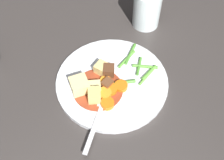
# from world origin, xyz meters

# --- Properties ---
(ground_plane) EXTENTS (3.00, 3.00, 0.00)m
(ground_plane) POSITION_xyz_m (0.00, 0.00, 0.00)
(ground_plane) COLOR #383330
(dinner_plate) EXTENTS (0.27, 0.27, 0.01)m
(dinner_plate) POSITION_xyz_m (0.00, 0.00, 0.01)
(dinner_plate) COLOR white
(dinner_plate) RESTS_ON ground_plane
(stew_sauce) EXTENTS (0.12, 0.12, 0.00)m
(stew_sauce) POSITION_xyz_m (0.04, 0.01, 0.01)
(stew_sauce) COLOR #93381E
(stew_sauce) RESTS_ON dinner_plate
(carrot_slice_0) EXTENTS (0.05, 0.05, 0.01)m
(carrot_slice_0) POSITION_xyz_m (0.02, 0.03, 0.02)
(carrot_slice_0) COLOR orange
(carrot_slice_0) RESTS_ON dinner_plate
(carrot_slice_1) EXTENTS (0.04, 0.04, 0.01)m
(carrot_slice_1) POSITION_xyz_m (0.03, 0.03, 0.02)
(carrot_slice_1) COLOR orange
(carrot_slice_1) RESTS_ON dinner_plate
(carrot_slice_2) EXTENTS (0.03, 0.03, 0.01)m
(carrot_slice_2) POSITION_xyz_m (0.02, -0.00, 0.02)
(carrot_slice_2) COLOR orange
(carrot_slice_2) RESTS_ON dinner_plate
(carrot_slice_3) EXTENTS (0.04, 0.04, 0.01)m
(carrot_slice_3) POSITION_xyz_m (0.04, 0.06, 0.02)
(carrot_slice_3) COLOR orange
(carrot_slice_3) RESTS_ON dinner_plate
(carrot_slice_4) EXTENTS (0.04, 0.04, 0.01)m
(carrot_slice_4) POSITION_xyz_m (-0.01, 0.03, 0.02)
(carrot_slice_4) COLOR orange
(carrot_slice_4) RESTS_ON dinner_plate
(potato_chunk_0) EXTENTS (0.04, 0.04, 0.03)m
(potato_chunk_0) POSITION_xyz_m (0.06, 0.03, 0.03)
(potato_chunk_0) COLOR #DBBC6B
(potato_chunk_0) RESTS_ON dinner_plate
(potato_chunk_1) EXTENTS (0.04, 0.04, 0.02)m
(potato_chunk_1) POSITION_xyz_m (0.05, 0.01, 0.02)
(potato_chunk_1) COLOR #EAD68C
(potato_chunk_1) RESTS_ON dinner_plate
(potato_chunk_2) EXTENTS (0.04, 0.04, 0.04)m
(potato_chunk_2) POSITION_xyz_m (0.08, -0.01, 0.03)
(potato_chunk_2) COLOR #EAD68C
(potato_chunk_2) RESTS_ON dinner_plate
(potato_chunk_3) EXTENTS (0.04, 0.04, 0.03)m
(potato_chunk_3) POSITION_xyz_m (0.01, -0.03, 0.03)
(potato_chunk_3) COLOR #E5CC7A
(potato_chunk_3) RESTS_ON dinner_plate
(meat_chunk_0) EXTENTS (0.03, 0.03, 0.02)m
(meat_chunk_0) POSITION_xyz_m (0.02, 0.01, 0.02)
(meat_chunk_0) COLOR brown
(meat_chunk_0) RESTS_ON dinner_plate
(meat_chunk_1) EXTENTS (0.04, 0.04, 0.03)m
(meat_chunk_1) POSITION_xyz_m (-0.00, -0.02, 0.03)
(meat_chunk_1) COLOR #56331E
(meat_chunk_1) RESTS_ON dinner_plate
(green_bean_0) EXTENTS (0.05, 0.02, 0.01)m
(green_bean_0) POSITION_xyz_m (-0.02, 0.02, 0.02)
(green_bean_0) COLOR #4C8E33
(green_bean_0) RESTS_ON dinner_plate
(green_bean_1) EXTENTS (0.06, 0.03, 0.01)m
(green_bean_1) POSITION_xyz_m (-0.08, 0.03, 0.02)
(green_bean_1) COLOR #66AD42
(green_bean_1) RESTS_ON dinner_plate
(green_bean_2) EXTENTS (0.05, 0.03, 0.01)m
(green_bean_2) POSITION_xyz_m (-0.09, 0.02, 0.02)
(green_bean_2) COLOR #599E38
(green_bean_2) RESTS_ON dinner_plate
(green_bean_3) EXTENTS (0.06, 0.04, 0.01)m
(green_bean_3) POSITION_xyz_m (-0.06, -0.04, 0.02)
(green_bean_3) COLOR #599E38
(green_bean_3) RESTS_ON dinner_plate
(green_bean_4) EXTENTS (0.04, 0.05, 0.01)m
(green_bean_4) POSITION_xyz_m (-0.08, -0.01, 0.02)
(green_bean_4) COLOR #4C8E33
(green_bean_4) RESTS_ON dinner_plate
(green_bean_5) EXTENTS (0.06, 0.04, 0.01)m
(green_bean_5) POSITION_xyz_m (-0.09, 0.00, 0.02)
(green_bean_5) COLOR #599E38
(green_bean_5) RESTS_ON dinner_plate
(green_bean_6) EXTENTS (0.06, 0.05, 0.01)m
(green_bean_6) POSITION_xyz_m (-0.08, -0.05, 0.02)
(green_bean_6) COLOR #4C8E33
(green_bean_6) RESTS_ON dinner_plate
(fork) EXTENTS (0.13, 0.14, 0.00)m
(fork) POSITION_xyz_m (0.07, 0.08, 0.02)
(fork) COLOR silver
(fork) RESTS_ON dinner_plate
(water_glass) EXTENTS (0.08, 0.08, 0.11)m
(water_glass) POSITION_xyz_m (-0.18, -0.15, 0.05)
(water_glass) COLOR silver
(water_glass) RESTS_ON ground_plane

